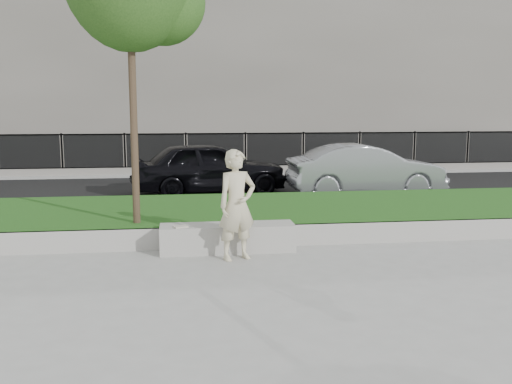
{
  "coord_description": "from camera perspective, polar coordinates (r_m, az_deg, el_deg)",
  "views": [
    {
      "loc": [
        -0.85,
        -9.07,
        2.55
      ],
      "look_at": [
        0.54,
        1.2,
        1.0
      ],
      "focal_mm": 40.0,
      "sensor_mm": 36.0,
      "label": 1
    }
  ],
  "objects": [
    {
      "name": "car_silver",
      "position": [
        16.58,
        10.89,
        2.19
      ],
      "size": [
        4.44,
        1.64,
        1.45
      ],
      "primitive_type": "imported",
      "rotation": [
        0.0,
        0.0,
        1.6
      ],
      "color": "gray",
      "rests_on": "street"
    },
    {
      "name": "grass_kerb",
      "position": [
        10.41,
        -2.82,
        -4.52
      ],
      "size": [
        34.0,
        0.08,
        0.4
      ],
      "primitive_type": "cube",
      "color": "gray",
      "rests_on": "ground"
    },
    {
      "name": "book",
      "position": [
        9.94,
        -7.56,
        -3.45
      ],
      "size": [
        0.27,
        0.24,
        0.03
      ],
      "primitive_type": "cube",
      "rotation": [
        0.0,
        0.0,
        0.37
      ],
      "color": "beige",
      "rests_on": "stone_bench"
    },
    {
      "name": "building_facade",
      "position": [
        29.19,
        -6.17,
        13.29
      ],
      "size": [
        34.0,
        10.0,
        10.0
      ],
      "primitive_type": "cube",
      "color": "#645F57",
      "rests_on": "ground"
    },
    {
      "name": "far_pavement",
      "position": [
        22.23,
        -5.46,
        2.05
      ],
      "size": [
        34.0,
        3.0,
        0.12
      ],
      "primitive_type": "cube",
      "color": "gray",
      "rests_on": "ground"
    },
    {
      "name": "car_dark",
      "position": [
        16.63,
        -4.73,
        2.47
      ],
      "size": [
        4.7,
        2.47,
        1.53
      ],
      "primitive_type": "imported",
      "rotation": [
        0.0,
        0.0,
        1.73
      ],
      "color": "black",
      "rests_on": "street"
    },
    {
      "name": "stone_bench",
      "position": [
        10.17,
        -2.86,
        -4.59
      ],
      "size": [
        2.37,
        0.59,
        0.49
      ],
      "primitive_type": "cube",
      "color": "gray",
      "rests_on": "ground"
    },
    {
      "name": "grass_bank",
      "position": [
        12.33,
        -3.6,
        -2.48
      ],
      "size": [
        34.0,
        4.0,
        0.4
      ],
      "primitive_type": "cube",
      "color": "black",
      "rests_on": "ground"
    },
    {
      "name": "man",
      "position": [
        9.51,
        -1.92,
        -1.31
      ],
      "size": [
        0.79,
        0.66,
        1.85
      ],
      "primitive_type": "imported",
      "rotation": [
        0.0,
        0.0,
        0.37
      ],
      "color": "beige",
      "rests_on": "ground"
    },
    {
      "name": "ground",
      "position": [
        9.46,
        -2.27,
        -7.12
      ],
      "size": [
        90.0,
        90.0,
        0.0
      ],
      "primitive_type": "plane",
      "color": "gray",
      "rests_on": "ground"
    },
    {
      "name": "iron_fence",
      "position": [
        21.18,
        -5.37,
        3.05
      ],
      "size": [
        32.0,
        0.3,
        1.5
      ],
      "color": "slate",
      "rests_on": "far_pavement"
    },
    {
      "name": "street",
      "position": [
        17.77,
        -4.88,
        0.31
      ],
      "size": [
        34.0,
        7.0,
        0.04
      ],
      "primitive_type": "cube",
      "color": "black",
      "rests_on": "ground"
    }
  ]
}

